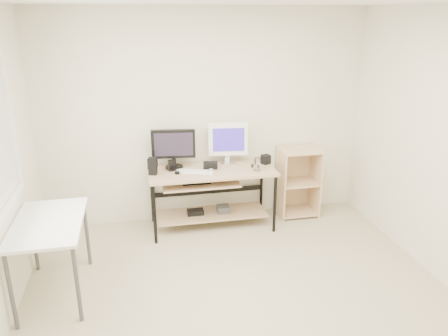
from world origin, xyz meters
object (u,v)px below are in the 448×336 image
side_table (49,229)px  audio_controller (171,166)px  desk (210,186)px  shelf_unit (297,181)px  white_imac (228,140)px  black_monitor (173,146)px

side_table → audio_controller: (1.20, 1.10, 0.15)m
desk → side_table: (-1.65, -1.06, 0.13)m
shelf_unit → white_imac: (-0.91, 0.02, 0.59)m
black_monitor → audio_controller: size_ratio=3.79×
side_table → black_monitor: (1.25, 1.21, 0.35)m
audio_controller → desk: bearing=-17.5°
desk → black_monitor: 0.65m
white_imac → audio_controller: white_imac is taller
side_table → black_monitor: bearing=44.0°
shelf_unit → side_table: bearing=-156.7°
side_table → shelf_unit: size_ratio=1.11×
desk → side_table: bearing=-147.3°
side_table → audio_controller: audio_controller is taller
side_table → black_monitor: black_monitor is taller
side_table → desk: bearing=32.7°
shelf_unit → audio_controller: bearing=-175.9°
shelf_unit → black_monitor: 1.68m
desk → shelf_unit: (1.18, 0.16, -0.09)m
desk → side_table: size_ratio=1.50×
white_imac → shelf_unit: bearing=5.2°
audio_controller → black_monitor: bearing=54.4°
side_table → shelf_unit: bearing=23.3°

